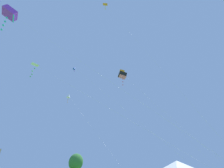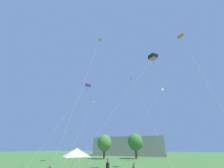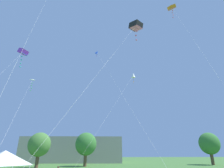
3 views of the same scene
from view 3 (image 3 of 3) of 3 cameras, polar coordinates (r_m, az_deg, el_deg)
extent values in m
cube|color=gray|center=(60.47, -12.38, -20.24)|extent=(29.79, 12.32, 7.28)
cylinder|color=brown|center=(41.22, -23.29, -22.18)|extent=(0.67, 0.67, 2.56)
ellipsoid|color=#477A38|center=(41.21, -22.62, -17.74)|extent=(4.58, 4.12, 4.80)
cylinder|color=brown|center=(53.86, 29.90, -20.38)|extent=(0.76, 0.76, 2.89)
ellipsoid|color=#387533|center=(53.87, 29.17, -16.58)|extent=(5.16, 4.65, 5.42)
cylinder|color=brown|center=(43.16, -8.77, -23.30)|extent=(0.71, 0.71, 2.71)
ellipsoid|color=#387533|center=(43.15, -8.51, -18.77)|extent=(4.85, 4.37, 5.09)
pyramid|color=white|center=(13.40, -31.71, -19.76)|extent=(2.60, 2.60, 0.83)
cylinder|color=silver|center=(17.05, -23.73, 17.79)|extent=(2.50, 12.10, 26.67)
cylinder|color=silver|center=(26.10, 0.69, -7.03)|extent=(9.50, 20.29, 18.99)
cone|color=white|center=(39.25, 6.97, 2.84)|extent=(1.28, 1.40, 1.18)
sphere|color=orange|center=(38.99, 7.06, 2.04)|extent=(0.15, 0.15, 0.15)
sphere|color=orange|center=(38.88, 7.04, 1.44)|extent=(0.15, 0.15, 0.15)
sphere|color=orange|center=(38.73, 7.10, 0.86)|extent=(0.15, 0.15, 0.15)
sphere|color=orange|center=(38.55, 6.99, 0.29)|extent=(0.15, 0.15, 0.15)
cube|color=purple|center=(35.76, -27.05, 9.36)|extent=(2.13, 1.99, 1.50)
cube|color=#2DBCD1|center=(35.56, -27.16, 8.75)|extent=(1.72, 1.76, 0.75)
sphere|color=#2DBCD1|center=(35.34, -27.41, 7.98)|extent=(0.24, 0.24, 0.24)
sphere|color=#2DBCD1|center=(35.02, -27.52, 7.01)|extent=(0.24, 0.24, 0.24)
sphere|color=#2DBCD1|center=(34.71, -27.71, 6.04)|extent=(0.24, 0.24, 0.24)
sphere|color=#2DBCD1|center=(34.43, -27.79, 5.02)|extent=(0.24, 0.24, 0.24)
cylinder|color=silver|center=(14.72, -2.43, 6.18)|extent=(8.41, 13.76, 19.74)
cube|color=black|center=(26.27, 7.78, 18.31)|extent=(2.08, 2.13, 1.22)
cube|color=pink|center=(26.00, 7.83, 17.56)|extent=(1.84, 1.88, 0.42)
sphere|color=pink|center=(25.61, 8.06, 16.68)|extent=(0.25, 0.25, 0.25)
sphere|color=pink|center=(25.19, 7.82, 15.43)|extent=(0.25, 0.25, 0.25)
sphere|color=pink|center=(24.82, 7.97, 14.09)|extent=(0.25, 0.25, 0.25)
cylinder|color=silver|center=(19.46, 25.90, 11.55)|extent=(4.02, 16.36, 25.88)
cube|color=orange|center=(33.78, 18.89, 22.60)|extent=(1.29, 1.26, 1.34)
cube|color=pink|center=(33.56, 18.96, 22.20)|extent=(1.02, 0.95, 0.84)
sphere|color=pink|center=(33.32, 19.17, 21.69)|extent=(0.18, 0.18, 0.18)
sphere|color=pink|center=(32.93, 19.07, 21.12)|extent=(0.18, 0.18, 0.18)
sphere|color=pink|center=(32.61, 19.35, 20.49)|extent=(0.18, 0.18, 0.18)
sphere|color=pink|center=(32.28, 19.29, 19.82)|extent=(0.18, 0.18, 0.18)
cylinder|color=silver|center=(17.66, -28.17, -6.94)|extent=(7.39, 19.45, 13.41)
pyramid|color=white|center=(29.52, -24.51, 1.37)|extent=(0.94, 1.11, 0.37)
sphere|color=green|center=(29.23, -24.67, 0.29)|extent=(0.14, 0.14, 0.14)
sphere|color=green|center=(29.25, -24.87, -0.50)|extent=(0.14, 0.14, 0.14)
sphere|color=green|center=(29.10, -24.82, -1.22)|extent=(0.14, 0.14, 0.14)
sphere|color=green|center=(29.02, -25.15, -1.93)|extent=(0.14, 0.14, 0.14)
cylinder|color=silver|center=(19.06, 1.31, 0.02)|extent=(5.83, 19.87, 20.01)
cone|color=blue|center=(32.49, -4.95, 10.23)|extent=(0.98, 0.92, 0.87)
sphere|color=purple|center=(32.34, -4.90, 9.65)|extent=(0.09, 0.09, 0.09)
sphere|color=purple|center=(32.13, -5.11, 9.36)|extent=(0.09, 0.09, 0.09)
sphere|color=purple|center=(31.99, -5.10, 9.00)|extent=(0.09, 0.09, 0.09)
camera|label=1|loc=(23.09, -65.99, -10.63)|focal=24.00mm
camera|label=2|loc=(3.28, 120.86, 14.60)|focal=20.00mm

